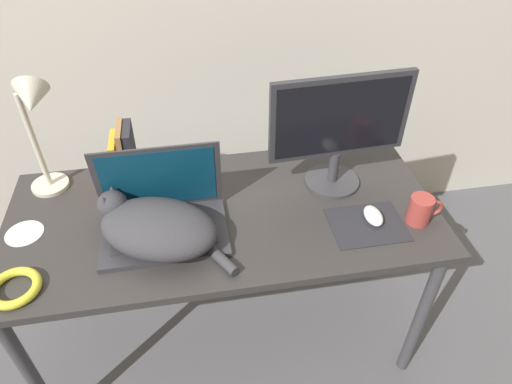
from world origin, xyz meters
TOP-DOWN VIEW (x-y plane):
  - desk at (0.00, 0.33)m, footprint 1.45×0.66m
  - laptop at (-0.20, 0.29)m, footprint 0.40×0.26m
  - cat at (-0.21, 0.22)m, footprint 0.44×0.37m
  - external_monitor at (0.41, 0.42)m, footprint 0.48×0.20m
  - mousepad at (0.46, 0.19)m, footprint 0.24×0.19m
  - computer_mouse at (0.49, 0.21)m, footprint 0.06×0.10m
  - book_row at (-0.32, 0.55)m, footprint 0.08×0.14m
  - desk_lamp at (-0.56, 0.54)m, footprint 0.17×0.17m
  - cable_coil at (-0.62, 0.10)m, footprint 0.15×0.15m
  - mug at (0.63, 0.18)m, footprint 0.12×0.08m
  - cd_disc at (-0.64, 0.34)m, footprint 0.12×0.12m

SIDE VIEW (x-z plane):
  - desk at x=0.00m, z-range 0.28..0.99m
  - cd_disc at x=-0.64m, z-range 0.71..0.71m
  - mousepad at x=0.46m, z-range 0.71..0.71m
  - cable_coil at x=-0.62m, z-range 0.71..0.73m
  - computer_mouse at x=0.49m, z-range 0.71..0.75m
  - mug at x=0.63m, z-range 0.71..0.81m
  - laptop at x=-0.20m, z-range 0.62..0.90m
  - cat at x=-0.21m, z-range 0.70..0.85m
  - book_row at x=-0.32m, z-range 0.70..0.94m
  - external_monitor at x=0.41m, z-range 0.73..1.15m
  - desk_lamp at x=-0.56m, z-range 0.78..1.22m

